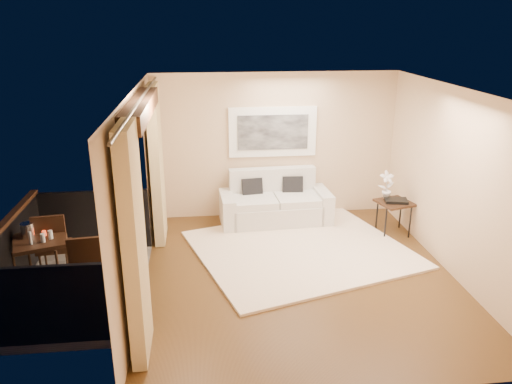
{
  "coord_description": "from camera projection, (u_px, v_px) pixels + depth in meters",
  "views": [
    {
      "loc": [
        -1.36,
        -6.45,
        3.61
      ],
      "look_at": [
        -0.55,
        0.8,
        1.05
      ],
      "focal_mm": 35.0,
      "sensor_mm": 36.0,
      "label": 1
    }
  ],
  "objects": [
    {
      "name": "floor",
      "position": [
        299.0,
        275.0,
        7.39
      ],
      "size": [
        5.0,
        5.0,
        0.0
      ],
      "primitive_type": "plane",
      "color": "#553819",
      "rests_on": "ground"
    },
    {
      "name": "room_shell",
      "position": [
        140.0,
        108.0,
        6.33
      ],
      "size": [
        5.0,
        6.4,
        5.0
      ],
      "color": "white",
      "rests_on": "ground"
    },
    {
      "name": "balcony",
      "position": [
        67.0,
        277.0,
        6.98
      ],
      "size": [
        1.81,
        2.6,
        1.17
      ],
      "color": "#605B56",
      "rests_on": "ground"
    },
    {
      "name": "artwork",
      "position": [
        273.0,
        132.0,
        9.15
      ],
      "size": [
        1.62,
        0.07,
        0.92
      ],
      "color": "white",
      "rests_on": "room_shell"
    },
    {
      "name": "side_table",
      "position": [
        394.0,
        205.0,
        8.66
      ],
      "size": [
        0.67,
        0.67,
        0.59
      ],
      "rotation": [
        0.0,
        0.0,
        0.27
      ],
      "color": "#321C10",
      "rests_on": "floor"
    },
    {
      "name": "balcony_chair_far",
      "position": [
        52.0,
        242.0,
        7.07
      ],
      "size": [
        0.49,
        0.49,
        1.03
      ],
      "rotation": [
        0.0,
        0.0,
        3.25
      ],
      "color": "#321C10",
      "rests_on": "balcony"
    },
    {
      "name": "vase",
      "position": [
        30.0,
        238.0,
        6.53
      ],
      "size": [
        0.04,
        0.04,
        0.18
      ],
      "primitive_type": "cylinder",
      "color": "silver",
      "rests_on": "bistro_table"
    },
    {
      "name": "rug",
      "position": [
        301.0,
        249.0,
        8.16
      ],
      "size": [
        3.92,
        3.64,
        0.04
      ],
      "primitive_type": "cube",
      "rotation": [
        0.0,
        0.0,
        0.29
      ],
      "color": "#FFE9CD",
      "rests_on": "floor"
    },
    {
      "name": "balcony_chair_near",
      "position": [
        87.0,
        271.0,
        6.27
      ],
      "size": [
        0.48,
        0.48,
        1.01
      ],
      "rotation": [
        0.0,
        0.0,
        0.11
      ],
      "color": "#321C10",
      "rests_on": "balcony"
    },
    {
      "name": "orchid",
      "position": [
        387.0,
        185.0,
        8.69
      ],
      "size": [
        0.29,
        0.21,
        0.51
      ],
      "primitive_type": "imported",
      "rotation": [
        0.0,
        0.0,
        0.11
      ],
      "color": "white",
      "rests_on": "side_table"
    },
    {
      "name": "candle",
      "position": [
        44.0,
        233.0,
        6.81
      ],
      "size": [
        0.06,
        0.06,
        0.07
      ],
      "primitive_type": "cylinder",
      "color": "#F13715",
      "rests_on": "bistro_table"
    },
    {
      "name": "glass_a",
      "position": [
        43.0,
        238.0,
        6.61
      ],
      "size": [
        0.06,
        0.06,
        0.12
      ],
      "primitive_type": "cylinder",
      "color": "silver",
      "rests_on": "bistro_table"
    },
    {
      "name": "ice_bucket",
      "position": [
        28.0,
        230.0,
        6.75
      ],
      "size": [
        0.18,
        0.18,
        0.2
      ],
      "primitive_type": "cylinder",
      "color": "silver",
      "rests_on": "bistro_table"
    },
    {
      "name": "glass_b",
      "position": [
        50.0,
        235.0,
        6.71
      ],
      "size": [
        0.06,
        0.06,
        0.12
      ],
      "primitive_type": "cylinder",
      "color": "white",
      "rests_on": "bistro_table"
    },
    {
      "name": "sofa",
      "position": [
        275.0,
        204.0,
        9.23
      ],
      "size": [
        2.04,
        0.96,
        0.96
      ],
      "rotation": [
        0.0,
        0.0,
        0.05
      ],
      "color": "silver",
      "rests_on": "floor"
    },
    {
      "name": "tray",
      "position": [
        396.0,
        201.0,
        8.62
      ],
      "size": [
        0.43,
        0.36,
        0.05
      ],
      "primitive_type": "cube",
      "rotation": [
        0.0,
        0.0,
        -0.22
      ],
      "color": "black",
      "rests_on": "side_table"
    },
    {
      "name": "curtains",
      "position": [
        148.0,
        196.0,
        6.72
      ],
      "size": [
        0.16,
        4.8,
        2.64
      ],
      "color": "#D7BE84",
      "rests_on": "ground"
    },
    {
      "name": "bistro_table",
      "position": [
        40.0,
        244.0,
        6.75
      ],
      "size": [
        0.85,
        0.85,
        0.79
      ],
      "rotation": [
        0.0,
        0.0,
        0.33
      ],
      "color": "#321C10",
      "rests_on": "balcony"
    }
  ]
}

